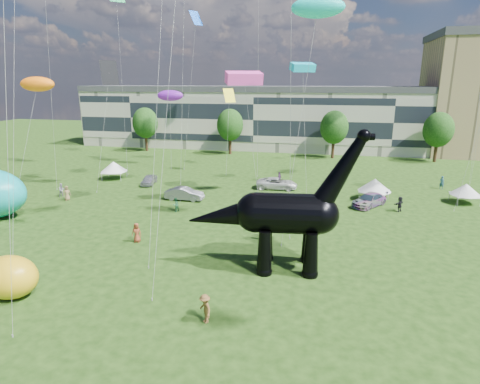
# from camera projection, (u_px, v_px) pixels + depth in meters

# --- Properties ---
(ground) EXTENTS (220.00, 220.00, 0.00)m
(ground) POSITION_uv_depth(u_px,v_px,m) (217.00, 291.00, 27.93)
(ground) COLOR #16330C
(ground) RESTS_ON ground
(terrace_row) EXTENTS (78.00, 11.00, 12.00)m
(terrace_row) POSITION_uv_depth(u_px,v_px,m) (258.00, 120.00, 86.33)
(terrace_row) COLOR beige
(terrace_row) RESTS_ON ground
(tree_far_left) EXTENTS (5.20, 5.20, 9.44)m
(tree_far_left) POSITION_uv_depth(u_px,v_px,m) (145.00, 120.00, 82.33)
(tree_far_left) COLOR #382314
(tree_far_left) RESTS_ON ground
(tree_mid_left) EXTENTS (5.20, 5.20, 9.44)m
(tree_mid_left) POSITION_uv_depth(u_px,v_px,m) (230.00, 122.00, 78.61)
(tree_mid_left) COLOR #382314
(tree_mid_left) RESTS_ON ground
(tree_mid_right) EXTENTS (5.20, 5.20, 9.44)m
(tree_mid_right) POSITION_uv_depth(u_px,v_px,m) (334.00, 125.00, 74.48)
(tree_mid_right) COLOR #382314
(tree_mid_right) RESTS_ON ground
(tree_far_right) EXTENTS (5.20, 5.20, 9.44)m
(tree_far_right) POSITION_uv_depth(u_px,v_px,m) (439.00, 127.00, 70.76)
(tree_far_right) COLOR #382314
(tree_far_right) RESTS_ON ground
(dinosaur_sculpture) EXTENTS (13.89, 4.18, 11.31)m
(dinosaur_sculpture) POSITION_uv_depth(u_px,v_px,m) (280.00, 216.00, 30.42)
(dinosaur_sculpture) COLOR black
(dinosaur_sculpture) RESTS_ON ground
(car_silver) EXTENTS (2.21, 4.23, 1.37)m
(car_silver) POSITION_uv_depth(u_px,v_px,m) (149.00, 180.00, 56.48)
(car_silver) COLOR silver
(car_silver) RESTS_ON ground
(car_grey) EXTENTS (4.74, 1.66, 1.56)m
(car_grey) POSITION_uv_depth(u_px,v_px,m) (184.00, 194.00, 49.11)
(car_grey) COLOR gray
(car_grey) RESTS_ON ground
(car_white) EXTENTS (5.61, 2.80, 1.52)m
(car_white) POSITION_uv_depth(u_px,v_px,m) (277.00, 183.00, 54.21)
(car_white) COLOR silver
(car_white) RESTS_ON ground
(car_dark) EXTENTS (4.74, 5.44, 1.50)m
(car_dark) POSITION_uv_depth(u_px,v_px,m) (369.00, 200.00, 46.64)
(car_dark) COLOR #595960
(car_dark) RESTS_ON ground
(gazebo_near) EXTENTS (4.91, 4.91, 2.72)m
(gazebo_near) POSITION_uv_depth(u_px,v_px,m) (375.00, 185.00, 48.74)
(gazebo_near) COLOR silver
(gazebo_near) RESTS_ON ground
(gazebo_far) EXTENTS (3.80, 3.80, 2.39)m
(gazebo_far) POSITION_uv_depth(u_px,v_px,m) (466.00, 190.00, 47.60)
(gazebo_far) COLOR silver
(gazebo_far) RESTS_ON ground
(gazebo_left) EXTENTS (4.37, 4.37, 2.64)m
(gazebo_left) POSITION_uv_depth(u_px,v_px,m) (114.00, 167.00, 59.43)
(gazebo_left) COLOR white
(gazebo_left) RESTS_ON ground
(inflatable_yellow) EXTENTS (4.11, 3.32, 2.95)m
(inflatable_yellow) POSITION_uv_depth(u_px,v_px,m) (9.00, 277.00, 26.79)
(inflatable_yellow) COLOR gold
(inflatable_yellow) RESTS_ON ground
(visitors) EXTENTS (48.72, 37.75, 1.85)m
(visitors) POSITION_uv_depth(u_px,v_px,m) (237.00, 211.00, 42.23)
(visitors) COLOR olive
(visitors) RESTS_ON ground
(kites) EXTENTS (58.11, 50.51, 27.05)m
(kites) POSITION_uv_depth(u_px,v_px,m) (187.00, 26.00, 46.16)
(kites) COLOR red
(kites) RESTS_ON ground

